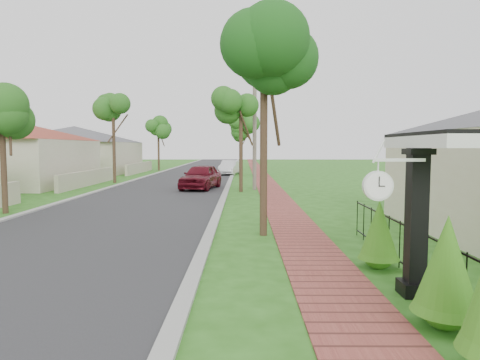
% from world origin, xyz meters
% --- Properties ---
extents(ground, '(160.00, 160.00, 0.00)m').
position_xyz_m(ground, '(0.00, 0.00, 0.00)').
color(ground, '#295E16').
rests_on(ground, ground).
extents(road, '(7.00, 120.00, 0.02)m').
position_xyz_m(road, '(-3.00, 20.00, 0.00)').
color(road, '#28282B').
rests_on(road, ground).
extents(kerb_right, '(0.30, 120.00, 0.10)m').
position_xyz_m(kerb_right, '(0.65, 20.00, 0.00)').
color(kerb_right, '#9E9E99').
rests_on(kerb_right, ground).
extents(kerb_left, '(0.30, 120.00, 0.10)m').
position_xyz_m(kerb_left, '(-6.65, 20.00, 0.00)').
color(kerb_left, '#9E9E99').
rests_on(kerb_left, ground).
extents(sidewalk, '(1.50, 120.00, 0.03)m').
position_xyz_m(sidewalk, '(3.25, 20.00, 0.00)').
color(sidewalk, '#99483D').
rests_on(sidewalk, ground).
extents(porch_post, '(0.48, 0.48, 2.52)m').
position_xyz_m(porch_post, '(4.55, -1.00, 1.12)').
color(porch_post, black).
rests_on(porch_post, ground).
extents(picket_fence, '(0.03, 8.02, 1.00)m').
position_xyz_m(picket_fence, '(4.90, -0.00, 0.53)').
color(picket_fence, black).
rests_on(picket_fence, ground).
extents(street_trees, '(10.70, 37.65, 5.89)m').
position_xyz_m(street_trees, '(-2.87, 26.84, 4.54)').
color(street_trees, '#382619').
rests_on(street_trees, ground).
extents(hedge_row, '(0.87, 5.12, 2.15)m').
position_xyz_m(hedge_row, '(4.45, -2.22, 0.89)').
color(hedge_row, '#2C6814').
rests_on(hedge_row, ground).
extents(far_house_grey, '(15.56, 15.56, 4.60)m').
position_xyz_m(far_house_grey, '(-14.97, 34.00, 2.34)').
color(far_house_grey, beige).
rests_on(far_house_grey, ground).
extents(parked_car_red, '(2.56, 4.64, 1.49)m').
position_xyz_m(parked_car_red, '(-0.92, 17.48, 0.75)').
color(parked_car_red, '#5B0D19').
rests_on(parked_car_red, ground).
extents(parked_car_white, '(2.04, 4.17, 1.32)m').
position_xyz_m(parked_car_white, '(0.40, 30.99, 0.66)').
color(parked_car_white, white).
rests_on(parked_car_white, ground).
extents(near_tree, '(2.22, 2.22, 5.71)m').
position_xyz_m(near_tree, '(2.20, 3.99, 4.55)').
color(near_tree, '#382619').
rests_on(near_tree, ground).
extents(utility_pole, '(1.20, 0.24, 7.83)m').
position_xyz_m(utility_pole, '(2.30, 17.14, 3.97)').
color(utility_pole, '#6E6155').
rests_on(utility_pole, ground).
extents(station_clock, '(0.98, 0.13, 0.68)m').
position_xyz_m(station_clock, '(3.78, -1.40, 1.95)').
color(station_clock, white).
rests_on(station_clock, ground).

